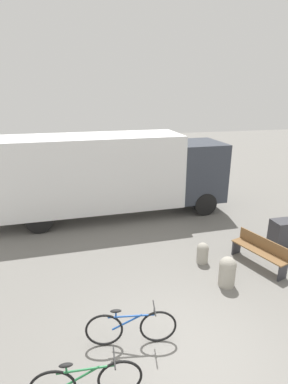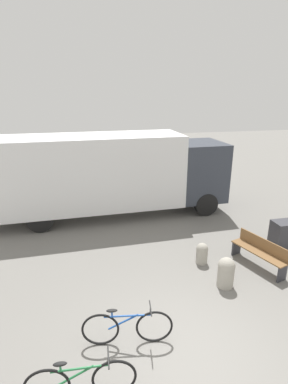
{
  "view_description": "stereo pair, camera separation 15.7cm",
  "coord_description": "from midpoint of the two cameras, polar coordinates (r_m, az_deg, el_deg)",
  "views": [
    {
      "loc": [
        -1.8,
        -4.13,
        4.84
      ],
      "look_at": [
        0.34,
        4.77,
        1.72
      ],
      "focal_mm": 28.0,
      "sensor_mm": 36.0,
      "label": 1
    },
    {
      "loc": [
        -1.65,
        -4.17,
        4.84
      ],
      "look_at": [
        0.34,
        4.77,
        1.72
      ],
      "focal_mm": 28.0,
      "sensor_mm": 36.0,
      "label": 2
    }
  ],
  "objects": [
    {
      "name": "bicycle_near",
      "position": [
        5.78,
        -11.05,
        -31.91
      ],
      "size": [
        1.81,
        0.44,
        0.84
      ],
      "rotation": [
        0.0,
        0.0,
        -0.07
      ],
      "color": "black",
      "rests_on": "ground"
    },
    {
      "name": "bollard_near_bench",
      "position": [
        8.23,
        15.9,
        -14.36
      ],
      "size": [
        0.44,
        0.44,
        0.82
      ],
      "color": "#9E998C",
      "rests_on": "ground"
    },
    {
      "name": "bicycle_middle",
      "position": [
        6.5,
        -2.44,
        -24.35
      ],
      "size": [
        1.8,
        0.44,
        0.84
      ],
      "rotation": [
        0.0,
        0.0,
        -0.15
      ],
      "color": "black",
      "rests_on": "ground"
    },
    {
      "name": "park_bench",
      "position": [
        9.35,
        21.71,
        -10.45
      ],
      "size": [
        0.9,
        1.75,
        0.84
      ],
      "rotation": [
        0.0,
        0.0,
        1.88
      ],
      "color": "brown",
      "rests_on": "ground"
    },
    {
      "name": "utility_box",
      "position": [
        10.68,
        25.29,
        -7.38
      ],
      "size": [
        0.68,
        0.55,
        0.9
      ],
      "color": "#38383D",
      "rests_on": "ground"
    },
    {
      "name": "bollard_far_bench",
      "position": [
        9.1,
        11.48,
        -11.27
      ],
      "size": [
        0.35,
        0.35,
        0.63
      ],
      "color": "#9E998C",
      "rests_on": "ground"
    },
    {
      "name": "ground_plane",
      "position": [
        6.6,
        7.74,
        -28.52
      ],
      "size": [
        60.0,
        60.0,
        0.0
      ],
      "primitive_type": "plane",
      "color": "slate"
    },
    {
      "name": "delivery_truck",
      "position": [
        11.82,
        -5.81,
        3.79
      ],
      "size": [
        9.06,
        2.37,
        3.25
      ],
      "rotation": [
        0.0,
        0.0,
        0.02
      ],
      "color": "white",
      "rests_on": "ground"
    }
  ]
}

